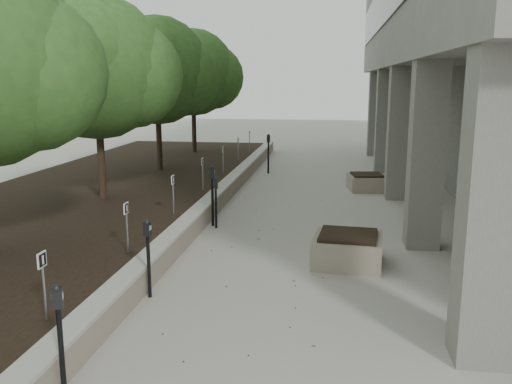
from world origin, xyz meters
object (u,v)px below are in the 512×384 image
Objects in this scene: crabapple_tree_4 at (157,94)px; planter_front at (348,249)px; parking_meter_1 at (61,341)px; parking_meter_4 at (212,196)px; parking_meter_5 at (268,154)px; crabapple_tree_5 at (193,91)px; crabapple_tree_3 at (98,98)px; parking_meter_2 at (149,259)px; parking_meter_3 at (216,203)px; planter_back at (367,182)px.

planter_front is (6.58, -8.41, -2.81)m from crabapple_tree_4.
parking_meter_4 reaches higher than parking_meter_1.
parking_meter_4 is at bearing -95.39° from parking_meter_5.
parking_meter_1 is 15.62m from parking_meter_5.
parking_meter_5 is (3.73, -2.99, -2.35)m from crabapple_tree_5.
crabapple_tree_3 reaches higher than parking_meter_1.
parking_meter_4 is (0.04, 4.67, 0.09)m from parking_meter_2.
parking_meter_3 is at bearing -18.86° from crabapple_tree_3.
planter_back is at bearing 50.41° from parking_meter_4.
parking_meter_1 is (3.25, -18.61, -2.43)m from crabapple_tree_5.
parking_meter_3 is (3.42, -1.17, -2.49)m from crabapple_tree_3.
parking_meter_5 is 4.62m from planter_back.
parking_meter_3 is 3.89m from planter_front.
parking_meter_2 reaches higher than planter_front.
parking_meter_4 is 4.13m from planter_front.
crabapple_tree_4 is 7.48m from parking_meter_3.
parking_meter_1 is 2.98m from parking_meter_2.
parking_meter_2 is 4.01m from planter_front.
crabapple_tree_5 is 3.52× the size of parking_meter_5.
crabapple_tree_3 is 1.00× the size of crabapple_tree_4.
parking_meter_5 reaches higher than planter_back.
parking_meter_5 reaches higher than planter_front.
parking_meter_2 is 12.65m from parking_meter_5.
crabapple_tree_5 is at bearing 90.00° from crabapple_tree_4.
parking_meter_5 is at bearing 68.77° from parking_meter_1.
planter_front is at bearing -63.87° from crabapple_tree_5.
planter_back is at bearing 80.04° from parking_meter_2.
parking_meter_3 is (3.42, -11.17, -2.49)m from crabapple_tree_5.
crabapple_tree_4 is 4.31× the size of parking_meter_3.
crabapple_tree_3 is 3.52× the size of parking_meter_5.
parking_meter_1 reaches higher than planter_back.
crabapple_tree_5 is at bearing 141.80° from planter_back.
planter_front is (2.85, -10.42, -0.46)m from parking_meter_5.
parking_meter_4 is at bearing 70.21° from parking_meter_1.
planter_back is (4.12, 9.83, -0.40)m from parking_meter_2.
planter_front is (3.33, 5.19, -0.38)m from parking_meter_1.
parking_meter_4 is at bearing -61.07° from crabapple_tree_4.
crabapple_tree_5 reaches higher than parking_meter_5.
parking_meter_4 is at bearing -16.23° from crabapple_tree_3.
parking_meter_2 is 4.67m from parking_meter_4.
crabapple_tree_3 reaches higher than planter_front.
crabapple_tree_5 reaches higher than parking_meter_1.
crabapple_tree_5 is (0.00, 5.00, 0.00)m from crabapple_tree_4.
parking_meter_5 is at bearing -38.69° from crabapple_tree_5.
parking_meter_2 is (3.25, -10.63, -2.44)m from crabapple_tree_4.
planter_front is (6.58, -13.41, -2.81)m from crabapple_tree_5.
crabapple_tree_3 reaches higher than parking_meter_2.
planter_front is (3.33, 2.21, -0.37)m from parking_meter_2.
parking_meter_5 is 1.32× the size of planter_back.
crabapple_tree_5 is 9.80m from planter_back.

